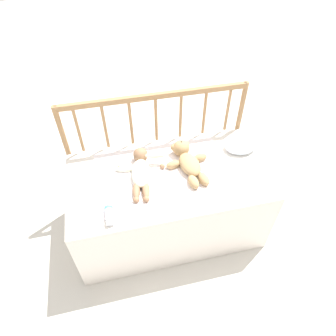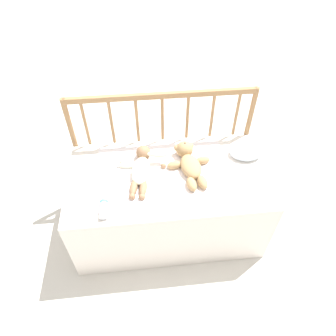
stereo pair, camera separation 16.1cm
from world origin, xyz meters
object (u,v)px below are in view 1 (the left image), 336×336
teddy_bear (188,161)px  baby (141,170)px  small_pillow (240,146)px  baby_bottle (109,214)px

teddy_bear → baby: teddy_bear is taller
baby → small_pillow: bearing=7.0°
teddy_bear → baby_bottle: size_ratio=2.91×
baby → small_pillow: 0.72m
teddy_bear → small_pillow: (0.40, 0.07, -0.01)m
small_pillow → teddy_bear: bearing=-169.5°
teddy_bear → small_pillow: teddy_bear is taller
baby → small_pillow: (0.71, 0.09, -0.01)m
teddy_bear → small_pillow: 0.41m
teddy_bear → baby: 0.31m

